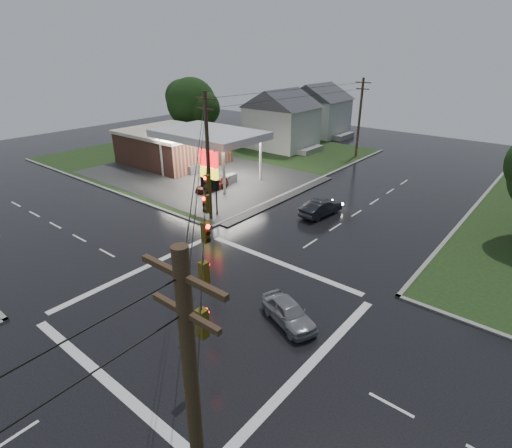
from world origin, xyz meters
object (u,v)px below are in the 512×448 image
Objects in this scene: house_near at (282,118)px; car_pump at (212,185)px; pylon_sign at (209,171)px; gas_station at (177,145)px; house_far at (318,109)px; utility_pole_nw at (208,157)px; car_north at (321,208)px; utility_pole_n at (360,117)px; tree_nw_behind at (192,103)px; car_crossing at (289,312)px.

car_pump is at bearing -73.99° from house_near.
gas_station is at bearing 148.78° from pylon_sign.
house_far is (3.73, 28.30, 1.86)m from gas_station.
car_north is at bearing 44.51° from utility_pole_nw.
tree_nw_behind is (-24.34, -8.01, 0.71)m from utility_pole_n.
tree_nw_behind reaches higher than car_north.
house_far is at bearing 103.33° from car_pump.
gas_station is 34.93m from car_crossing.
tree_nw_behind is 47.71m from car_crossing.
tree_nw_behind is at bearing 139.90° from utility_pole_nw.
gas_station is 2.37× the size of house_near.
house_near reaches higher than gas_station.
pylon_sign is at bearing 43.79° from car_north.
tree_nw_behind reaches higher than house_far.
utility_pole_nw is at bearing -44.53° from car_pump.
utility_pole_n is 2.60× the size of car_pump.
house_near is at bearing 24.98° from tree_nw_behind.
utility_pole_n is 23.13m from car_north.
utility_pole_nw is 28.50m from utility_pole_n.
utility_pole_nw is 28.90m from house_near.
utility_pole_n reaches higher than car_crossing.
utility_pole_n is at bearing -38.77° from house_far.
utility_pole_n is at bearing 90.00° from utility_pole_nw.
car_north is (19.58, -31.49, -3.66)m from house_far.
utility_pole_nw is 16.56m from car_crossing.
house_near is at bearing -39.05° from car_north.
pylon_sign is at bearing -39.87° from tree_nw_behind.
car_north is (31.47, -13.48, -5.43)m from tree_nw_behind.
utility_pole_n is at bearing 87.92° from pylon_sign.
tree_nw_behind is at bearing -15.87° from car_north.
tree_nw_behind is 2.20× the size of car_north.
utility_pole_nw is 1.00× the size of house_far.
house_near is 27.18m from car_north.
gas_station is 28.61m from house_far.
gas_station is 6.48× the size of car_pump.
house_near is 1.10× the size of tree_nw_behind.
car_north reaches higher than car_pump.
gas_station is at bearing 81.13° from car_crossing.
tree_nw_behind is (-24.34, 20.49, 0.46)m from utility_pole_nw.
tree_nw_behind is at bearing 140.13° from pylon_sign.
gas_station is at bearing -131.47° from utility_pole_n.
car_north is at bearing -46.36° from house_near.
gas_station reaches higher than car_pump.
car_crossing is (26.24, -46.15, -3.73)m from house_far.
utility_pole_nw is at bearing 82.88° from car_crossing.
car_pump is at bearing -77.99° from house_far.
house_far reaches higher than car_pump.
tree_nw_behind is (-8.17, 10.29, 3.63)m from gas_station.
house_far is at bearing 82.50° from gas_station.
pylon_sign is (15.18, -9.20, 1.46)m from gas_station.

